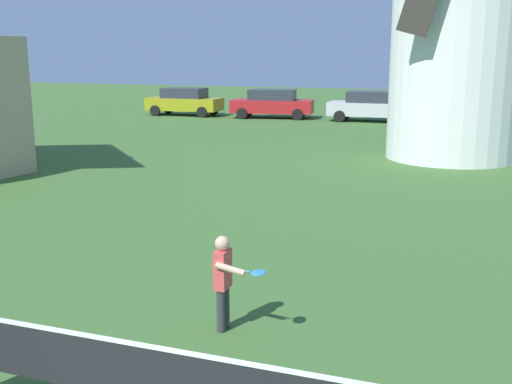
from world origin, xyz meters
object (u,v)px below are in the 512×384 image
object	(u,v)px
parked_car_mustard	(184,101)
parked_car_green	(477,109)
player_far	(224,278)
tennis_net	(181,381)
parked_car_red	(272,103)
parked_car_silver	(372,106)

from	to	relation	value
parked_car_mustard	parked_car_green	bearing A→B (deg)	0.58
player_far	parked_car_green	size ratio (longest dim) A/B	0.29
tennis_net	parked_car_green	world-z (taller)	parked_car_green
player_far	parked_car_red	world-z (taller)	parked_car_red
parked_car_mustard	parked_car_silver	distance (m)	10.67
parked_car_silver	parked_car_green	bearing A→B (deg)	-2.18
tennis_net	parked_car_silver	distance (m)	28.41
parked_car_silver	parked_car_red	bearing A→B (deg)	-179.25
parked_car_red	parked_car_silver	xyz separation A→B (m)	(5.46, 0.07, 0.00)
parked_car_red	parked_car_green	size ratio (longest dim) A/B	1.05
tennis_net	parked_car_red	xyz separation A→B (m)	(-8.45, 28.18, 0.13)
tennis_net	parked_car_red	size ratio (longest dim) A/B	1.10
parked_car_red	player_far	bearing A→B (deg)	-73.03
player_far	parked_car_green	world-z (taller)	parked_car_green
parked_car_mustard	parked_car_silver	world-z (taller)	same
parked_car_mustard	tennis_net	bearing A→B (deg)	-63.91
parked_car_mustard	parked_car_red	bearing A→B (deg)	3.16
tennis_net	parked_car_red	distance (m)	29.42
parked_car_green	player_far	bearing A→B (deg)	-96.25
tennis_net	parked_car_mustard	xyz separation A→B (m)	(-13.66, 27.89, 0.12)
parked_car_red	parked_car_silver	world-z (taller)	same
tennis_net	player_far	xyz separation A→B (m)	(-0.60, 2.46, 0.04)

